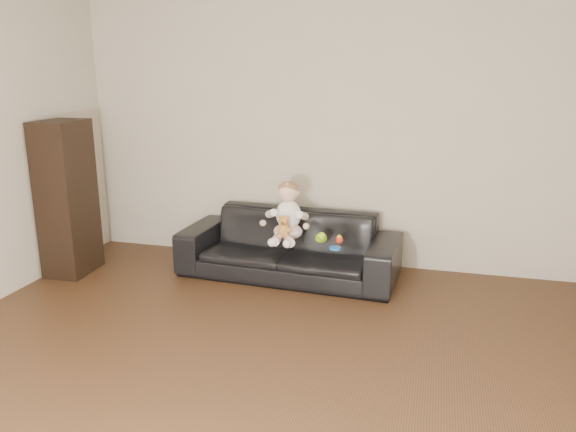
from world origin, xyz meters
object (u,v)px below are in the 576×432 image
(cabinet, at_px, (67,198))
(baby, at_px, (288,214))
(sofa, at_px, (289,245))
(toy_blue_disc, at_px, (335,248))
(toy_green, at_px, (321,238))
(toy_rattle, at_px, (339,240))
(teddy_bear, at_px, (284,227))

(cabinet, distance_m, baby, 2.10)
(sofa, height_order, toy_blue_disc, sofa)
(toy_green, bearing_deg, sofa, 158.49)
(toy_green, height_order, toy_blue_disc, toy_green)
(sofa, xyz_separation_m, toy_rattle, (0.50, -0.11, 0.13))
(teddy_bear, bearing_deg, toy_green, -1.71)
(sofa, bearing_deg, baby, -77.77)
(sofa, xyz_separation_m, toy_green, (0.34, -0.13, 0.14))
(teddy_bear, distance_m, toy_green, 0.36)
(cabinet, distance_m, toy_rattle, 2.59)
(toy_blue_disc, bearing_deg, baby, 161.36)
(toy_rattle, bearing_deg, teddy_bear, -160.98)
(toy_rattle, relative_size, toy_blue_disc, 0.65)
(toy_rattle, bearing_deg, toy_green, -173.41)
(toy_green, distance_m, toy_rattle, 0.17)
(teddy_bear, bearing_deg, sofa, 69.00)
(baby, height_order, teddy_bear, baby)
(sofa, bearing_deg, toy_green, -18.20)
(baby, distance_m, toy_rattle, 0.52)
(toy_rattle, xyz_separation_m, toy_blue_disc, (-0.01, -0.16, -0.03))
(teddy_bear, xyz_separation_m, toy_green, (0.31, 0.14, -0.12))
(toy_green, bearing_deg, toy_blue_disc, -41.98)
(toy_green, relative_size, toy_blue_disc, 1.22)
(teddy_bear, height_order, toy_rattle, teddy_bear)
(toy_green, bearing_deg, toy_rattle, 6.59)
(sofa, xyz_separation_m, toy_blue_disc, (0.49, -0.27, 0.10))
(baby, height_order, toy_blue_disc, baby)
(toy_green, bearing_deg, teddy_bear, -154.97)
(teddy_bear, xyz_separation_m, toy_rattle, (0.47, 0.16, -0.13))
(baby, xyz_separation_m, toy_blue_disc, (0.48, -0.16, -0.23))
(teddy_bear, bearing_deg, toy_blue_disc, -26.40)
(cabinet, height_order, teddy_bear, cabinet)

